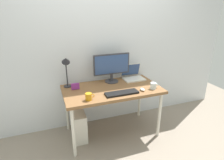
{
  "coord_description": "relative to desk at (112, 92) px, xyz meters",
  "views": [
    {
      "loc": [
        -0.83,
        -2.28,
        1.78
      ],
      "look_at": [
        0.0,
        0.0,
        0.85
      ],
      "focal_mm": 30.41,
      "sensor_mm": 36.0,
      "label": 1
    }
  ],
  "objects": [
    {
      "name": "coffee_mug",
      "position": [
        -0.39,
        -0.25,
        0.11
      ],
      "size": [
        0.12,
        0.08,
        0.09
      ],
      "color": "orange",
      "rests_on": "desk"
    },
    {
      "name": "back_wall",
      "position": [
        0.0,
        0.42,
        0.63
      ],
      "size": [
        4.4,
        0.04,
        2.6
      ],
      "primitive_type": "cube",
      "color": "silver",
      "rests_on": "ground_plane"
    },
    {
      "name": "computer_tower",
      "position": [
        -0.49,
        0.04,
        -0.46
      ],
      "size": [
        0.18,
        0.36,
        0.42
      ],
      "primitive_type": "cube",
      "color": "silver",
      "rests_on": "ground_plane"
    },
    {
      "name": "keyboard",
      "position": [
        0.05,
        -0.22,
        0.08
      ],
      "size": [
        0.44,
        0.14,
        0.02
      ],
      "primitive_type": "cube",
      "color": "black",
      "rests_on": "desk"
    },
    {
      "name": "laptop",
      "position": [
        0.43,
        0.25,
        0.12
      ],
      "size": [
        0.32,
        0.28,
        0.23
      ],
      "color": "silver",
      "rests_on": "desk"
    },
    {
      "name": "ground_plane",
      "position": [
        0.0,
        0.0,
        -0.67
      ],
      "size": [
        6.0,
        6.0,
        0.0
      ],
      "primitive_type": "plane",
      "color": "gray"
    },
    {
      "name": "mouse",
      "position": [
        0.35,
        -0.22,
        0.08
      ],
      "size": [
        0.06,
        0.09,
        0.03
      ],
      "primitive_type": "ellipsoid",
      "color": "silver",
      "rests_on": "desk"
    },
    {
      "name": "monitor",
      "position": [
        0.08,
        0.23,
        0.31
      ],
      "size": [
        0.55,
        0.2,
        0.43
      ],
      "color": "#333338",
      "rests_on": "desk"
    },
    {
      "name": "glass_cup",
      "position": [
        0.53,
        -0.21,
        0.11
      ],
      "size": [
        0.12,
        0.08,
        0.09
      ],
      "color": "silver",
      "rests_on": "desk"
    },
    {
      "name": "desk",
      "position": [
        0.0,
        0.0,
        0.0
      ],
      "size": [
        1.34,
        0.72,
        0.73
      ],
      "color": "brown",
      "rests_on": "ground_plane"
    },
    {
      "name": "photo_frame",
      "position": [
        -0.49,
        0.12,
        0.11
      ],
      "size": [
        0.11,
        0.02,
        0.09
      ],
      "primitive_type": "cube",
      "rotation": [
        0.09,
        0.0,
        0.0
      ],
      "color": "purple",
      "rests_on": "desk"
    },
    {
      "name": "desk_lamp",
      "position": [
        -0.57,
        0.23,
        0.39
      ],
      "size": [
        0.11,
        0.16,
        0.46
      ],
      "color": "#232328",
      "rests_on": "desk"
    }
  ]
}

